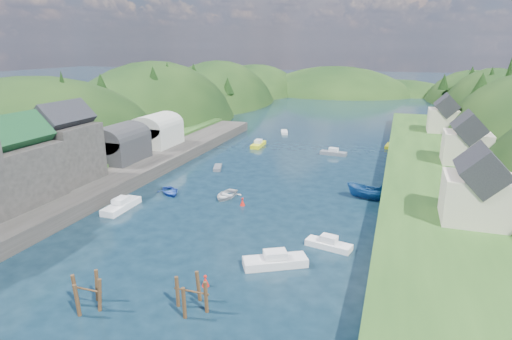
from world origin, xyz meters
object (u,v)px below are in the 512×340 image
(piling_cluster_far, at_px, (192,297))
(channel_buoy_far, at_px, (242,202))
(piling_cluster_near, at_px, (88,295))
(channel_buoy_near, at_px, (205,281))

(piling_cluster_far, xyz_separation_m, channel_buoy_far, (-4.25, 23.43, -0.63))
(piling_cluster_near, bearing_deg, piling_cluster_far, 17.17)
(piling_cluster_near, xyz_separation_m, piling_cluster_far, (8.14, 2.51, -0.04))
(piling_cluster_near, bearing_deg, channel_buoy_far, 81.48)
(channel_buoy_near, bearing_deg, piling_cluster_near, -141.80)
(channel_buoy_near, relative_size, channel_buoy_far, 1.00)
(piling_cluster_near, bearing_deg, channel_buoy_near, 38.20)
(piling_cluster_far, xyz_separation_m, channel_buoy_near, (-0.45, 3.53, -0.63))
(piling_cluster_near, distance_m, piling_cluster_far, 8.51)
(piling_cluster_near, height_order, channel_buoy_far, piling_cluster_near)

